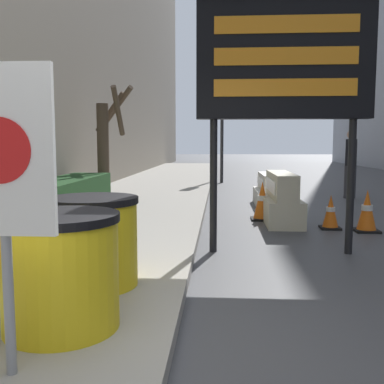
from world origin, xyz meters
name	(u,v)px	position (x,y,z in m)	size (l,w,h in m)	color
ground_plane	(169,372)	(0.00, 0.00, 0.00)	(120.00, 120.00, 0.00)	#474749
hedge_strip	(24,208)	(-2.83, 4.22, 0.45)	(0.90, 7.84, 0.63)	#1E421E
bare_tree	(106,140)	(-2.57, 8.56, 1.57)	(1.11, 1.32, 2.83)	#4C3D2D
barrel_drum_foreground	(61,271)	(-0.83, 0.35, 0.56)	(0.86, 0.86, 0.84)	yellow
barrel_drum_middle	(93,241)	(-0.88, 1.35, 0.56)	(0.86, 0.86, 0.84)	yellow
warning_sign	(1,170)	(-0.89, -0.33, 1.33)	(0.61, 0.08, 1.78)	gray
message_board	(284,57)	(1.14, 3.28, 2.59)	(2.39, 0.36, 3.46)	black
jersey_barrier_cream	(281,201)	(1.46, 5.69, 0.41)	(0.63, 1.82, 0.93)	beige
jersey_barrier_white	(268,192)	(1.46, 7.92, 0.34)	(0.60, 1.75, 0.77)	silver
traffic_cone_near	(331,212)	(2.23, 5.06, 0.29)	(0.33, 0.33, 0.59)	black
traffic_cone_mid	(367,211)	(2.78, 4.85, 0.35)	(0.40, 0.40, 0.71)	black
traffic_cone_far	(262,201)	(1.13, 5.91, 0.37)	(0.42, 0.42, 0.75)	black
traffic_light_near_curb	(222,108)	(0.37, 14.12, 2.77)	(0.28, 0.44, 3.81)	#2D2D30
pedestrian_worker	(351,158)	(3.83, 9.59, 1.08)	(0.41, 0.54, 1.83)	#333338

